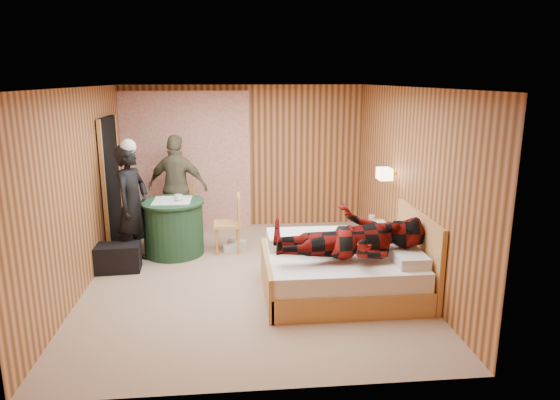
{
  "coord_description": "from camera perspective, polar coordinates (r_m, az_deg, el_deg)",
  "views": [
    {
      "loc": [
        -0.21,
        -6.27,
        2.62
      ],
      "look_at": [
        0.41,
        0.07,
        1.05
      ],
      "focal_mm": 32.0,
      "sensor_mm": 36.0,
      "label": 1
    }
  ],
  "objects": [
    {
      "name": "floor",
      "position": [
        6.8,
        -3.39,
        -8.85
      ],
      "size": [
        4.2,
        5.0,
        0.01
      ],
      "primitive_type": "cube",
      "color": "tan",
      "rests_on": "ground"
    },
    {
      "name": "ceiling",
      "position": [
        6.27,
        -3.72,
        12.73
      ],
      "size": [
        4.2,
        5.0,
        0.01
      ],
      "primitive_type": "cube",
      "color": "silver",
      "rests_on": "wall_back"
    },
    {
      "name": "wall_back",
      "position": [
        8.88,
        -4.13,
        4.93
      ],
      "size": [
        4.2,
        0.02,
        2.5
      ],
      "primitive_type": "cube",
      "color": "#C17B4A",
      "rests_on": "floor"
    },
    {
      "name": "wall_left",
      "position": [
        6.69,
        -21.84,
        1.03
      ],
      "size": [
        0.02,
        5.0,
        2.5
      ],
      "primitive_type": "cube",
      "color": "#C17B4A",
      "rests_on": "floor"
    },
    {
      "name": "wall_right",
      "position": [
        6.82,
        14.38,
        1.82
      ],
      "size": [
        0.02,
        5.0,
        2.5
      ],
      "primitive_type": "cube",
      "color": "#C17B4A",
      "rests_on": "floor"
    },
    {
      "name": "curtain",
      "position": [
        8.85,
        -10.62,
        4.37
      ],
      "size": [
        2.2,
        0.08,
        2.4
      ],
      "primitive_type": "cube",
      "color": "beige",
      "rests_on": "floor"
    },
    {
      "name": "doorway",
      "position": [
        8.05,
        -18.72,
        1.68
      ],
      "size": [
        0.06,
        0.9,
        2.05
      ],
      "primitive_type": "cube",
      "color": "black",
      "rests_on": "floor"
    },
    {
      "name": "wall_lamp",
      "position": [
        7.17,
        11.88,
        2.95
      ],
      "size": [
        0.26,
        0.24,
        0.16
      ],
      "color": "gold",
      "rests_on": "wall_right"
    },
    {
      "name": "bed",
      "position": [
        6.28,
        7.23,
        -7.99
      ],
      "size": [
        1.94,
        1.47,
        1.01
      ],
      "color": "#E8A65F",
      "rests_on": "floor"
    },
    {
      "name": "nightstand",
      "position": [
        7.65,
        10.61,
        -4.37
      ],
      "size": [
        0.38,
        0.51,
        0.5
      ],
      "color": "#E8A65F",
      "rests_on": "floor"
    },
    {
      "name": "round_table",
      "position": [
        7.7,
        -12.06,
        -3.04
      ],
      "size": [
        0.95,
        0.95,
        0.84
      ],
      "color": "#21472D",
      "rests_on": "floor"
    },
    {
      "name": "chair_far",
      "position": [
        8.37,
        -11.33,
        -0.82
      ],
      "size": [
        0.56,
        0.56,
        0.93
      ],
      "rotation": [
        0.0,
        0.0,
        -0.42
      ],
      "color": "#E8A65F",
      "rests_on": "floor"
    },
    {
      "name": "chair_near",
      "position": [
        7.66,
        -5.49,
        -2.14
      ],
      "size": [
        0.41,
        0.41,
        0.89
      ],
      "rotation": [
        0.0,
        0.0,
        -1.55
      ],
      "color": "#E8A65F",
      "rests_on": "floor"
    },
    {
      "name": "duffel_bag",
      "position": [
        7.3,
        -18.3,
        -6.31
      ],
      "size": [
        0.7,
        0.4,
        0.38
      ],
      "primitive_type": "cube",
      "rotation": [
        0.0,
        0.0,
        0.07
      ],
      "color": "black",
      "rests_on": "floor"
    },
    {
      "name": "sneaker_left",
      "position": [
        7.79,
        -5.62,
        -5.44
      ],
      "size": [
        0.27,
        0.17,
        0.11
      ],
      "primitive_type": "cube",
      "rotation": [
        0.0,
        0.0,
        0.27
      ],
      "color": "silver",
      "rests_on": "floor"
    },
    {
      "name": "sneaker_right",
      "position": [
        7.9,
        -4.93,
        -5.07
      ],
      "size": [
        0.31,
        0.18,
        0.13
      ],
      "primitive_type": "cube",
      "rotation": [
        0.0,
        0.0,
        -0.22
      ],
      "color": "silver",
      "rests_on": "floor"
    },
    {
      "name": "woman_standing",
      "position": [
        7.38,
        -16.53,
        -0.55
      ],
      "size": [
        0.61,
        0.73,
        1.72
      ],
      "primitive_type": "imported",
      "rotation": [
        0.0,
        0.0,
        1.21
      ],
      "color": "black",
      "rests_on": "floor"
    },
    {
      "name": "man_at_table",
      "position": [
        8.36,
        -11.63,
        1.42
      ],
      "size": [
        1.08,
        0.67,
        1.72
      ],
      "primitive_type": "imported",
      "rotation": [
        0.0,
        0.0,
        2.88
      ],
      "color": "brown",
      "rests_on": "floor"
    },
    {
      "name": "man_on_bed",
      "position": [
        5.87,
        8.1,
        -2.95
      ],
      "size": [
        0.86,
        0.67,
        1.77
      ],
      "primitive_type": "imported",
      "rotation": [
        0.0,
        1.57,
        0.0
      ],
      "color": "#690D0A",
      "rests_on": "bed"
    },
    {
      "name": "book_lower",
      "position": [
        7.54,
        10.8,
        -2.69
      ],
      "size": [
        0.25,
        0.28,
        0.02
      ],
      "primitive_type": "imported",
      "rotation": [
        0.0,
        0.0,
        0.5
      ],
      "color": "silver",
      "rests_on": "nightstand"
    },
    {
      "name": "book_upper",
      "position": [
        7.53,
        10.81,
        -2.54
      ],
      "size": [
        0.17,
        0.23,
        0.02
      ],
      "primitive_type": "imported",
      "rotation": [
        0.0,
        0.0,
        0.01
      ],
      "color": "silver",
      "rests_on": "nightstand"
    },
    {
      "name": "cup_nightstand",
      "position": [
        7.69,
        10.44,
        -2.05
      ],
      "size": [
        0.11,
        0.11,
        0.09
      ],
      "primitive_type": "imported",
      "rotation": [
        0.0,
        0.0,
        0.11
      ],
      "color": "silver",
      "rests_on": "nightstand"
    },
    {
      "name": "cup_table",
      "position": [
        7.52,
        -11.53,
        0.27
      ],
      "size": [
        0.16,
        0.16,
        0.1
      ],
      "primitive_type": "imported",
      "rotation": [
        0.0,
        0.0,
        -0.39
      ],
      "color": "silver",
      "rests_on": "round_table"
    }
  ]
}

